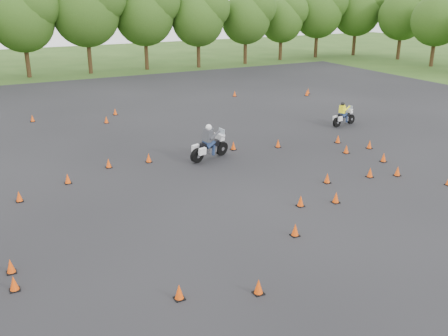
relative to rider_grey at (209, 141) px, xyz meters
name	(u,v)px	position (x,y,z in m)	size (l,w,h in m)	color
ground	(274,231)	(-1.51, -8.65, -0.98)	(140.00, 140.00, 0.00)	#2D5119
asphalt_pad	(204,179)	(-1.51, -2.65, -0.97)	(62.00, 62.00, 0.00)	black
treeline	(90,33)	(0.21, 26.27, 3.63)	(87.03, 32.11, 10.75)	#2A4A15
traffic_cones	(201,177)	(-1.74, -2.79, -0.75)	(35.95, 33.26, 0.45)	#EE4A0A
rider_grey	(209,141)	(0.00, 0.00, 0.00)	(2.52, 0.77, 1.94)	#3A3B41
rider_yellow	(345,114)	(10.87, 2.18, -0.19)	(2.03, 0.62, 1.57)	#FFF616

